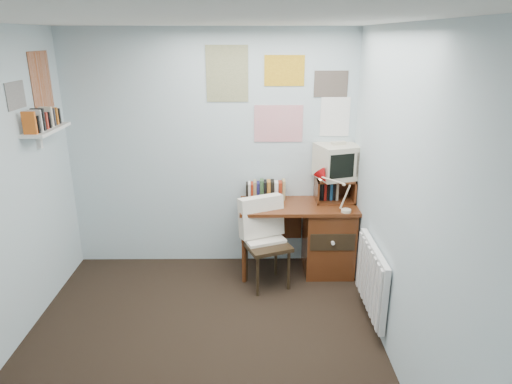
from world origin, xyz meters
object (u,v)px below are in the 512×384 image
desk_lamp (347,195)px  radiator (372,279)px  desk_chair (267,246)px  tv_riser (335,189)px  wall_shelf (46,130)px  crt_tv (338,160)px  desk (323,236)px

desk_lamp → radiator: desk_lamp is taller
desk_chair → tv_riser: size_ratio=2.19×
wall_shelf → radiator: bearing=-10.9°
tv_riser → radiator: bearing=-80.7°
crt_tv → tv_riser: bearing=-145.5°
desk → desk_chair: 0.67m
wall_shelf → crt_tv: bearing=10.7°
desk_chair → tv_riser: 0.94m
tv_riser → wall_shelf: size_ratio=0.65×
desk_chair → tv_riser: tv_riser is taller
desk_lamp → radiator: (0.11, -0.71, -0.52)m
desk → wall_shelf: (-2.57, -0.38, 1.21)m
crt_tv → radiator: 1.33m
desk_lamp → wall_shelf: (-2.75, -0.16, 0.68)m
tv_riser → crt_tv: 0.32m
radiator → wall_shelf: (-2.86, 0.55, 1.20)m
desk → radiator: bearing=-72.8°
desk_lamp → crt_tv: bearing=81.8°
crt_tv → wall_shelf: size_ratio=0.65×
desk → radiator: (0.29, -0.93, 0.01)m
wall_shelf → tv_riser: bearing=10.3°
desk → desk_lamp: bearing=-50.6°
desk_chair → radiator: 1.08m
tv_riser → wall_shelf: bearing=-169.7°
crt_tv → desk: bearing=-153.6°
desk_chair → wall_shelf: 2.30m
crt_tv → radiator: size_ratio=0.50×
desk → crt_tv: (0.13, 0.13, 0.80)m
desk → wall_shelf: 2.87m
desk → radiator: size_ratio=1.50×
wall_shelf → desk_chair: bearing=2.2°
desk_lamp → wall_shelf: bearing=167.6°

